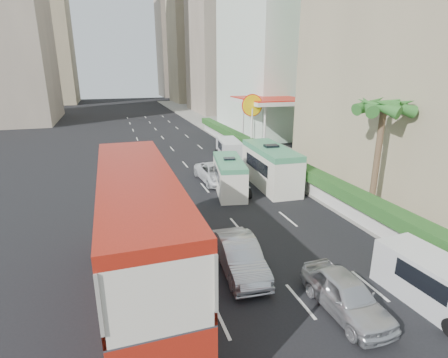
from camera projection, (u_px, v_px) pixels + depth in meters
name	position (u px, v px, depth m)	size (l,w,h in m)	color
ground_plane	(285.00, 272.00, 15.25)	(200.00, 200.00, 0.00)	black
double_decker_bus	(141.00, 239.00, 12.71)	(2.50, 11.00, 5.06)	#A31F11
car_silver_lane_a	(239.00, 271.00, 15.31)	(1.56, 4.46, 1.47)	#B7BABF
car_silver_lane_b	(344.00, 311.00, 12.78)	(1.64, 4.09, 1.39)	#B7BABF
van_asset	(216.00, 182.00, 27.45)	(2.32, 5.04, 1.40)	silver
minibus_near	(229.00, 176.00, 24.87)	(1.79, 5.36, 2.38)	silver
minibus_far	(270.00, 167.00, 26.08)	(2.24, 6.73, 2.98)	silver
panel_van_near	(437.00, 284.00, 12.85)	(1.81, 4.51, 1.81)	silver
panel_van_far	(229.00, 149.00, 34.33)	(1.84, 4.59, 1.84)	silver
sidewalk	(254.00, 144.00, 40.55)	(6.00, 120.00, 0.18)	#99968C
kerb_wall	(274.00, 165.00, 29.57)	(0.30, 44.00, 1.00)	silver
hedge	(274.00, 155.00, 29.31)	(1.10, 44.00, 0.70)	#2D6626
palm_tree	(377.00, 161.00, 20.16)	(0.36, 0.36, 6.40)	brown
shell_station	(270.00, 124.00, 38.23)	(6.50, 8.00, 5.50)	silver
tower_far_a	(198.00, 13.00, 87.98)	(14.00, 14.00, 44.00)	tan
tower_far_b	(181.00, 30.00, 108.53)	(14.00, 14.00, 40.00)	#A0907E
tower_left_b	(31.00, 5.00, 83.40)	(16.00, 16.00, 46.00)	tan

